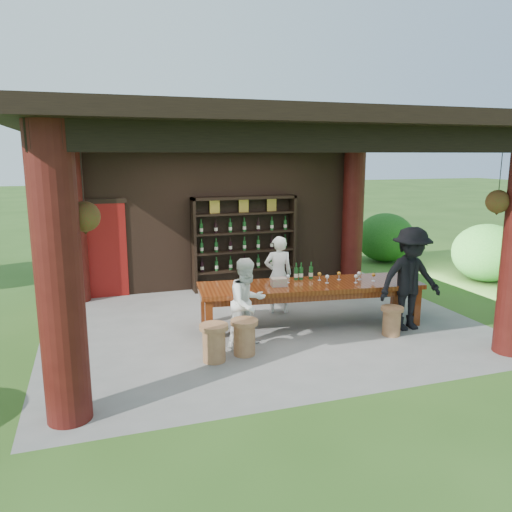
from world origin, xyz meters
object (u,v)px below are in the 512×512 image
object	(u,v)px
stool_far_left	(214,342)
guest_woman	(247,303)
napkin_basket	(279,282)
stool_near_right	(392,320)
guest_man	(410,279)
stool_near_left	(244,336)
wine_shelf	(244,242)
tasting_table	(310,290)
host	(278,275)

from	to	relation	value
stool_far_left	guest_woman	world-z (taller)	guest_woman
napkin_basket	stool_far_left	bearing A→B (deg)	-143.29
stool_near_right	guest_man	size ratio (longest dim) A/B	0.28
stool_far_left	guest_man	world-z (taller)	guest_man
guest_woman	napkin_basket	xyz separation A→B (m)	(0.76, 0.63, 0.12)
stool_near_left	stool_near_right	distance (m)	2.56
wine_shelf	tasting_table	world-z (taller)	wine_shelf
stool_near_right	stool_far_left	distance (m)	3.05
stool_near_left	napkin_basket	distance (m)	1.41
stool_near_right	stool_near_left	bearing A→B (deg)	-179.57
stool_near_right	host	size ratio (longest dim) A/B	0.33
wine_shelf	napkin_basket	size ratio (longest dim) A/B	9.00
guest_woman	stool_far_left	bearing A→B (deg)	-170.34
stool_far_left	wine_shelf	bearing A→B (deg)	66.86
tasting_table	stool_near_right	bearing A→B (deg)	-40.64
tasting_table	napkin_basket	xyz separation A→B (m)	(-0.58, 0.01, 0.18)
tasting_table	stool_near_right	xyz separation A→B (m)	(1.07, -0.92, -0.38)
guest_woman	tasting_table	bearing A→B (deg)	1.60
tasting_table	guest_man	world-z (taller)	guest_man
stool_far_left	napkin_basket	xyz separation A→B (m)	(1.39, 1.04, 0.53)
stool_far_left	host	world-z (taller)	host
napkin_basket	stool_near_left	bearing A→B (deg)	-133.76
stool_near_right	napkin_basket	distance (m)	1.98
wine_shelf	host	bearing A→B (deg)	-87.70
stool_far_left	napkin_basket	world-z (taller)	napkin_basket
wine_shelf	napkin_basket	bearing A→B (deg)	-94.69
host	wine_shelf	bearing A→B (deg)	-79.44
stool_near_right	host	world-z (taller)	host
stool_near_left	host	distance (m)	2.18
stool_near_left	stool_far_left	distance (m)	0.50
wine_shelf	host	distance (m)	1.95
host	guest_man	world-z (taller)	guest_man
guest_woman	stool_near_left	bearing A→B (deg)	-138.26
tasting_table	stool_near_left	world-z (taller)	tasting_table
wine_shelf	stool_near_right	distance (m)	4.01
wine_shelf	stool_near_left	distance (m)	3.93
stool_near_right	guest_man	xyz separation A→B (m)	(0.45, 0.18, 0.63)
stool_near_left	stool_far_left	bearing A→B (deg)	-169.10
guest_man	napkin_basket	size ratio (longest dim) A/B	6.81
stool_near_left	stool_near_right	bearing A→B (deg)	0.43
tasting_table	guest_woman	world-z (taller)	guest_woman
host	napkin_basket	size ratio (longest dim) A/B	5.66
stool_near_left	guest_woman	size ratio (longest dim) A/B	0.38
stool_far_left	napkin_basket	distance (m)	1.81
tasting_table	stool_far_left	distance (m)	2.26
tasting_table	guest_man	distance (m)	1.70
tasting_table	napkin_basket	world-z (taller)	napkin_basket
wine_shelf	stool_far_left	size ratio (longest dim) A/B	4.22
wine_shelf	tasting_table	bearing A→B (deg)	-82.55
stool_near_left	napkin_basket	xyz separation A→B (m)	(0.90, 0.94, 0.53)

